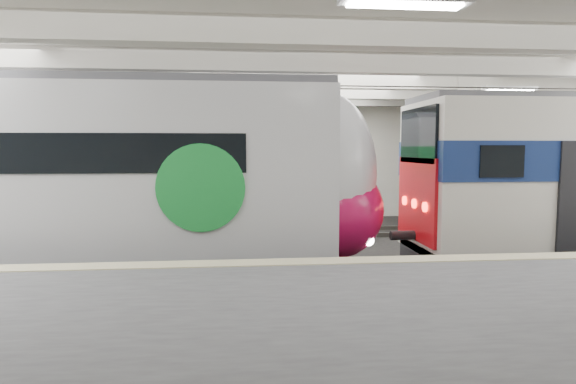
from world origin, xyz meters
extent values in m
cube|color=black|center=(0.00, 0.00, -0.05)|extent=(36.00, 24.00, 0.10)
cube|color=silver|center=(0.00, 0.00, 5.55)|extent=(36.00, 24.00, 0.20)
cube|color=beige|center=(0.00, 10.00, 2.75)|extent=(30.00, 0.10, 5.50)
cube|color=#4B4B4E|center=(0.00, -6.50, 0.55)|extent=(30.00, 7.00, 1.10)
cube|color=beige|center=(0.00, -3.25, 1.11)|extent=(30.00, 0.50, 0.02)
cube|color=beige|center=(-3.00, 3.00, 2.75)|extent=(0.50, 0.50, 5.50)
cube|color=beige|center=(5.00, 3.00, 2.75)|extent=(0.50, 0.50, 5.50)
cube|color=beige|center=(0.00, 0.00, 5.25)|extent=(30.00, 18.00, 0.50)
cube|color=#59544C|center=(0.00, 0.00, 0.08)|extent=(30.00, 1.52, 0.16)
cube|color=#59544C|center=(0.00, 5.50, 0.08)|extent=(30.00, 1.52, 0.16)
cylinder|color=black|center=(0.00, 0.00, 4.70)|extent=(30.00, 0.03, 0.03)
cylinder|color=black|center=(0.00, 5.50, 4.70)|extent=(30.00, 0.03, 0.03)
cube|color=white|center=(0.00, -2.00, 4.92)|extent=(26.00, 8.40, 0.12)
cube|color=silver|center=(-6.65, 0.00, 2.54)|extent=(13.59, 3.03, 4.08)
ellipsoid|color=silver|center=(0.15, 0.00, 2.54)|extent=(2.40, 2.97, 4.00)
ellipsoid|color=#B00E43|center=(0.27, 0.00, 1.64)|extent=(2.55, 3.03, 2.45)
cylinder|color=#1A9036|center=(-2.84, -1.55, 2.33)|extent=(1.88, 0.06, 1.88)
cube|color=#4C4C51|center=(-6.65, 0.00, 4.68)|extent=(13.59, 2.49, 0.20)
cube|color=black|center=(-6.65, 0.00, 0.35)|extent=(13.59, 2.12, 0.70)
cube|color=#BA0C14|center=(2.46, 0.00, 1.88)|extent=(0.08, 2.51, 2.11)
cube|color=black|center=(2.46, 0.00, 3.49)|extent=(0.08, 2.36, 1.38)
cube|color=silver|center=(-5.96, 5.50, 2.36)|extent=(13.76, 3.07, 3.72)
cube|color=#1A9036|center=(-5.96, 5.50, 2.85)|extent=(13.80, 3.13, 0.78)
cube|color=#4C4C51|center=(-5.96, 5.50, 4.32)|extent=(13.75, 2.58, 0.16)
cube|color=black|center=(-5.96, 5.50, 0.30)|extent=(13.75, 2.78, 0.60)
camera|label=1|loc=(-1.98, -11.80, 3.17)|focal=30.00mm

